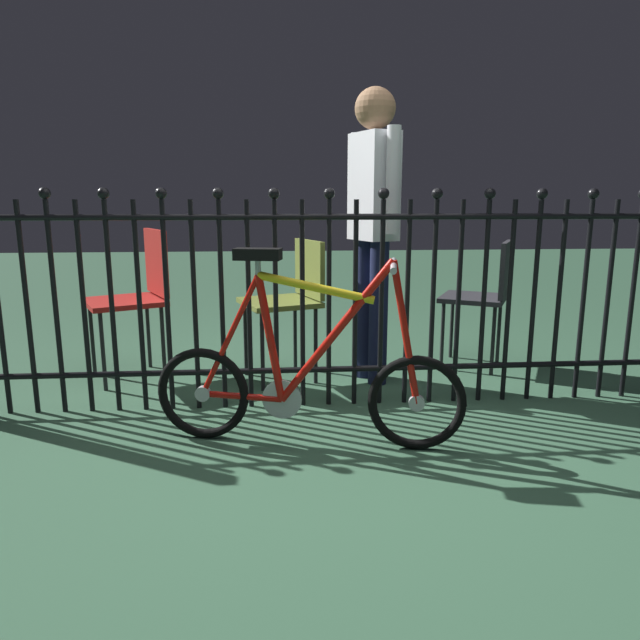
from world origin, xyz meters
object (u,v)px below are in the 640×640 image
bicycle (306,378)px  person_visitor (373,210)px  chair_charcoal (486,290)px  chair_red (138,289)px  chair_olive (291,293)px

bicycle → person_visitor: 1.24m
chair_charcoal → chair_red: chair_red is taller
chair_charcoal → chair_red: size_ratio=0.91×
bicycle → chair_charcoal: bearing=42.6°
chair_charcoal → chair_olive: chair_olive is taller
bicycle → chair_olive: bicycle is taller
bicycle → person_visitor: person_visitor is taller
bicycle → chair_charcoal: size_ratio=1.66×
chair_red → person_visitor: (1.40, -0.19, 0.47)m
person_visitor → chair_charcoal: bearing=15.2°
person_visitor → chair_olive: bearing=170.2°
bicycle → chair_red: chair_red is taller
chair_olive → chair_charcoal: bearing=5.9°
chair_charcoal → chair_red: (-2.18, -0.02, 0.04)m
chair_red → person_visitor: person_visitor is taller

